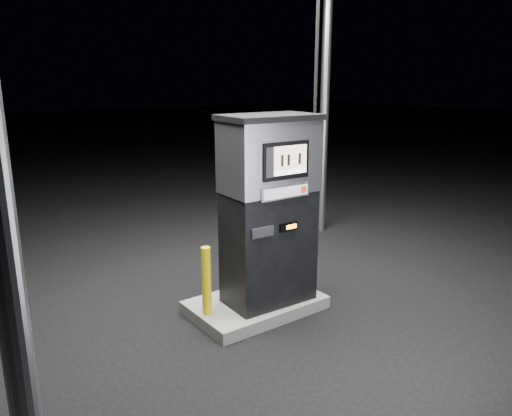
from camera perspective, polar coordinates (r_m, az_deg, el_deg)
ground at (r=6.36m, az=-0.05°, el=-11.59°), size 80.00×80.00×0.00m
pump_island at (r=6.32m, az=-0.05°, el=-10.99°), size 1.60×1.00×0.15m
fuel_dispenser at (r=5.89m, az=1.53°, el=-0.10°), size 1.26×0.72×4.70m
bollard_left at (r=5.80m, az=-5.68°, el=-8.30°), size 0.14×0.14×0.82m
bollard_right at (r=6.68m, az=4.29°, el=-5.06°), size 0.12×0.12×0.83m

